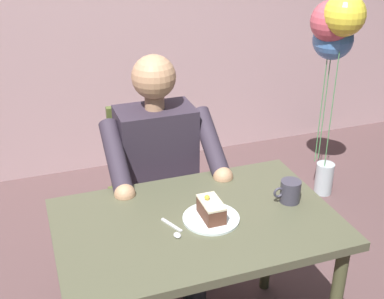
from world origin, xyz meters
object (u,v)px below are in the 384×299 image
(chair, at_px, (153,184))
(coffee_cup, at_px, (290,191))
(dessert_spoon, at_px, (175,230))
(balloon_display, at_px, (335,36))
(dining_table, at_px, (197,238))
(cake_slice, at_px, (211,209))
(seated_person, at_px, (162,178))

(chair, xyz_separation_m, coffee_cup, (-0.40, 0.67, 0.26))
(dessert_spoon, distance_m, balloon_display, 1.77)
(dining_table, xyz_separation_m, balloon_display, (-1.25, -1.04, 0.45))
(dining_table, relative_size, cake_slice, 7.97)
(cake_slice, xyz_separation_m, coffee_cup, (-0.35, -0.01, 0.00))
(dining_table, distance_m, cake_slice, 0.15)
(chair, xyz_separation_m, seated_person, (-0.00, 0.18, 0.13))
(coffee_cup, height_order, balloon_display, balloon_display)
(chair, height_order, seated_person, seated_person)
(dining_table, distance_m, balloon_display, 1.69)
(dining_table, xyz_separation_m, cake_slice, (-0.05, 0.02, 0.13))
(dining_table, xyz_separation_m, chair, (0.00, -0.66, -0.12))
(chair, distance_m, balloon_display, 1.43)
(cake_slice, distance_m, balloon_display, 1.63)
(balloon_display, bearing_deg, seated_person, 23.59)
(chair, distance_m, seated_person, 0.22)
(dessert_spoon, bearing_deg, balloon_display, -141.49)
(dining_table, height_order, seated_person, seated_person)
(chair, distance_m, dessert_spoon, 0.75)
(dining_table, distance_m, coffee_cup, 0.42)
(seated_person, height_order, cake_slice, seated_person)
(chair, distance_m, coffee_cup, 0.82)
(balloon_display, bearing_deg, cake_slice, 41.20)
(dessert_spoon, bearing_deg, seated_person, -101.00)
(seated_person, xyz_separation_m, balloon_display, (-1.25, -0.55, 0.45))
(chair, height_order, balloon_display, balloon_display)
(coffee_cup, distance_m, balloon_display, 1.38)
(seated_person, height_order, balloon_display, balloon_display)
(seated_person, bearing_deg, balloon_display, -156.41)
(coffee_cup, distance_m, dessert_spoon, 0.51)
(dining_table, height_order, cake_slice, cake_slice)
(seated_person, distance_m, cake_slice, 0.52)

